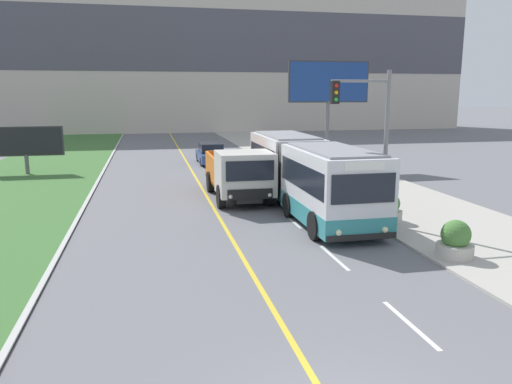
{
  "coord_description": "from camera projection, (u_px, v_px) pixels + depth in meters",
  "views": [
    {
      "loc": [
        -2.7,
        -6.01,
        4.99
      ],
      "look_at": [
        1.1,
        11.52,
        1.4
      ],
      "focal_mm": 35.0,
      "sensor_mm": 36.0,
      "label": 1
    }
  ],
  "objects": [
    {
      "name": "planter_round_third",
      "position": [
        347.0,
        187.0,
        23.45
      ],
      "size": [
        1.09,
        1.09,
        1.19
      ],
      "color": "#B7B2A8",
      "rests_on": "sidewalk_right"
    },
    {
      "name": "lane_marking_centre",
      "position": [
        327.0,
        368.0,
        9.17
      ],
      "size": [
        2.88,
        140.0,
        0.01
      ],
      "color": "gold",
      "rests_on": "ground_plane"
    },
    {
      "name": "car_distant",
      "position": [
        211.0,
        154.0,
        35.66
      ],
      "size": [
        1.8,
        4.3,
        1.45
      ],
      "color": "#2D4784",
      "rests_on": "ground_plane"
    },
    {
      "name": "traffic_light_mast",
      "position": [
        370.0,
        129.0,
        18.19
      ],
      "size": [
        2.28,
        0.32,
        5.79
      ],
      "color": "slate",
      "rests_on": "ground_plane"
    },
    {
      "name": "city_bus",
      "position": [
        306.0,
        174.0,
        21.66
      ],
      "size": [
        2.63,
        12.03,
        2.97
      ],
      "color": "silver",
      "rests_on": "ground_plane"
    },
    {
      "name": "apartment_block_background",
      "position": [
        166.0,
        47.0,
        63.78
      ],
      "size": [
        80.0,
        8.04,
        21.4
      ],
      "color": "beige",
      "rests_on": "ground_plane"
    },
    {
      "name": "dump_truck",
      "position": [
        241.0,
        175.0,
        22.98
      ],
      "size": [
        2.53,
        6.55,
        2.42
      ],
      "color": "black",
      "rests_on": "ground_plane"
    },
    {
      "name": "planter_round_second",
      "position": [
        389.0,
        209.0,
        19.25
      ],
      "size": [
        1.0,
        1.0,
        1.11
      ],
      "color": "#B7B2A8",
      "rests_on": "sidewalk_right"
    },
    {
      "name": "billboard_large",
      "position": [
        329.0,
        86.0,
        32.42
      ],
      "size": [
        5.44,
        0.24,
        7.0
      ],
      "color": "#59595B",
      "rests_on": "ground_plane"
    },
    {
      "name": "billboard_small",
      "position": [
        25.0,
        142.0,
        30.64
      ],
      "size": [
        4.49,
        0.24,
        2.96
      ],
      "color": "#59595B",
      "rests_on": "ground_plane"
    },
    {
      "name": "planter_round_near",
      "position": [
        455.0,
        241.0,
        15.05
      ],
      "size": [
        1.11,
        1.11,
        1.15
      ],
      "color": "#B7B2A8",
      "rests_on": "sidewalk_right"
    }
  ]
}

